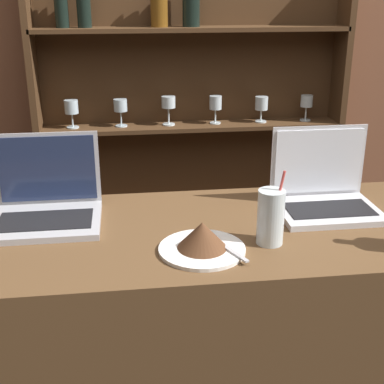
{
  "coord_description": "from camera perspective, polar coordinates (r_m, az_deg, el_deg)",
  "views": [
    {
      "loc": [
        -0.29,
        -1.05,
        1.65
      ],
      "look_at": [
        -0.11,
        0.33,
        1.11
      ],
      "focal_mm": 50.0,
      "sensor_mm": 36.0,
      "label": 1
    }
  ],
  "objects": [
    {
      "name": "cake_plate",
      "position": [
        1.37,
        1.09,
        -5.08
      ],
      "size": [
        0.22,
        0.22,
        0.08
      ],
      "color": "white",
      "rests_on": "bar_counter"
    },
    {
      "name": "back_shelf",
      "position": [
        2.68,
        -0.36,
        6.42
      ],
      "size": [
        1.49,
        0.18,
        1.83
      ],
      "color": "#472D19",
      "rests_on": "ground_plane"
    },
    {
      "name": "back_wall",
      "position": [
        2.69,
        -1.15,
        14.76
      ],
      "size": [
        7.0,
        0.06,
        2.7
      ],
      "color": "brown",
      "rests_on": "ground_plane"
    },
    {
      "name": "laptop_far",
      "position": [
        1.67,
        13.91,
        -0.01
      ],
      "size": [
        0.3,
        0.23,
        0.24
      ],
      "color": "silver",
      "rests_on": "bar_counter"
    },
    {
      "name": "laptop_near",
      "position": [
        1.6,
        -15.26,
        -1.14
      ],
      "size": [
        0.31,
        0.25,
        0.24
      ],
      "color": "#ADADB2",
      "rests_on": "bar_counter"
    },
    {
      "name": "bar_counter",
      "position": [
        1.79,
        3.94,
        -18.59
      ],
      "size": [
        1.79,
        0.6,
        1.01
      ],
      "color": "brown",
      "rests_on": "ground_plane"
    },
    {
      "name": "water_glass",
      "position": [
        1.41,
        8.39,
        -2.65
      ],
      "size": [
        0.07,
        0.07,
        0.2
      ],
      "color": "silver",
      "rests_on": "bar_counter"
    }
  ]
}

